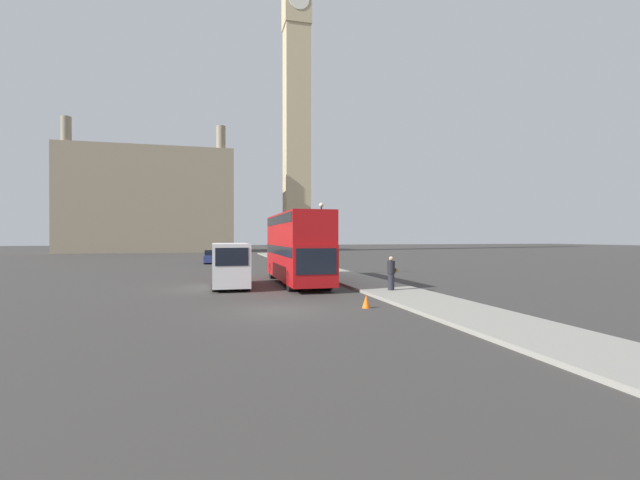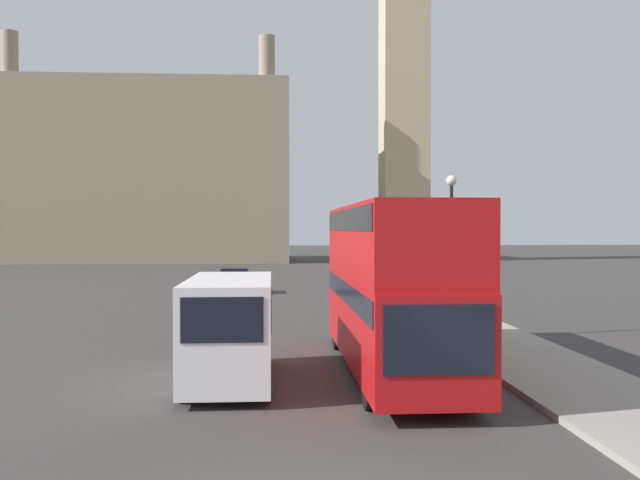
{
  "view_description": "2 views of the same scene",
  "coord_description": "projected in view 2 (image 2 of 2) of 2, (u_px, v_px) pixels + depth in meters",
  "views": [
    {
      "loc": [
        -2.6,
        -17.19,
        2.96
      ],
      "look_at": [
        3.67,
        7.95,
        2.79
      ],
      "focal_mm": 24.0,
      "sensor_mm": 36.0,
      "label": 1
    },
    {
      "loc": [
        -0.62,
        -9.08,
        3.83
      ],
      "look_at": [
        1.3,
        19.29,
        3.37
      ],
      "focal_mm": 40.0,
      "sensor_mm": 36.0,
      "label": 2
    }
  ],
  "objects": [
    {
      "name": "parked_sedan",
      "position": [
        235.0,
        282.0,
        41.89
      ],
      "size": [
        1.72,
        4.3,
        1.51
      ],
      "color": "navy",
      "rests_on": "ground_plane"
    },
    {
      "name": "white_van",
      "position": [
        230.0,
        328.0,
        17.48
      ],
      "size": [
        2.06,
        5.51,
        2.59
      ],
      "color": "white",
      "rests_on": "ground_plane"
    },
    {
      "name": "red_double_decker_bus",
      "position": [
        391.0,
        280.0,
        18.86
      ],
      "size": [
        2.48,
        10.82,
        4.42
      ],
      "color": "#B71114",
      "rests_on": "ground_plane"
    },
    {
      "name": "street_lamp",
      "position": [
        451.0,
        230.0,
        24.54
      ],
      "size": [
        0.36,
        0.36,
        5.51
      ],
      "color": "black",
      "rests_on": "sidewalk_strip"
    },
    {
      "name": "building_block_distant",
      "position": [
        150.0,
        174.0,
        83.22
      ],
      "size": [
        32.2,
        14.63,
        24.85
      ],
      "color": "gray",
      "rests_on": "ground_plane"
    }
  ]
}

